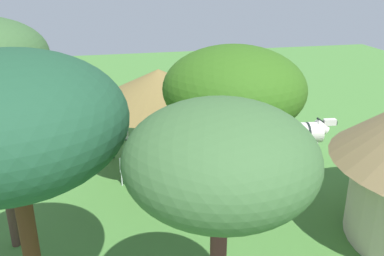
{
  "coord_description": "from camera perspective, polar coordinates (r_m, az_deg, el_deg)",
  "views": [
    {
      "loc": [
        3.43,
        13.33,
        6.05
      ],
      "look_at": [
        0.66,
        0.57,
        1.0
      ],
      "focal_mm": 39.04,
      "sensor_mm": 36.0,
      "label": 1
    }
  ],
  "objects": [
    {
      "name": "patio_chair_west_end",
      "position": [
        12.32,
        -8.76,
        -5.8
      ],
      "size": [
        0.59,
        0.6,
        0.9
      ],
      "rotation": [
        0.0,
        0.0,
        -4.14
      ],
      "color": "silver",
      "rests_on": "ground_plane"
    },
    {
      "name": "acacia_tree_far_lawn",
      "position": [
        8.86,
        5.76,
        5.29
      ],
      "size": [
        3.02,
        3.02,
        4.57
      ],
      "color": "#47392B",
      "rests_on": "ground_plane"
    },
    {
      "name": "zebra_nearest_camera",
      "position": [
        15.64,
        -7.08,
        2.16
      ],
      "size": [
        2.33,
        0.72,
        1.54
      ],
      "rotation": [
        0.0,
        0.0,
        4.78
      ],
      "color": "silver",
      "rests_on": "ground_plane"
    },
    {
      "name": "acacia_tree_behind_hut",
      "position": [
        6.43,
        -23.65,
        0.61
      ],
      "size": [
        3.37,
        3.37,
        5.03
      ],
      "color": "#532F1B",
      "rests_on": "ground_plane"
    },
    {
      "name": "shade_umbrella",
      "position": [
        12.23,
        -4.56,
        5.69
      ],
      "size": [
        4.24,
        4.24,
        3.32
      ],
      "color": "brown",
      "rests_on": "ground_plane"
    },
    {
      "name": "guest_beside_umbrella",
      "position": [
        14.03,
        -11.24,
        -0.59
      ],
      "size": [
        0.5,
        0.39,
        1.58
      ],
      "rotation": [
        0.0,
        0.0,
        0.54
      ],
      "color": "black",
      "rests_on": "ground_plane"
    },
    {
      "name": "standing_watcher",
      "position": [
        18.6,
        7.74,
        5.37
      ],
      "size": [
        0.46,
        0.52,
        1.75
      ],
      "rotation": [
        0.0,
        0.0,
        -0.92
      ],
      "color": "black",
      "rests_on": "ground_plane"
    },
    {
      "name": "brick_patio_kerb",
      "position": [
        17.11,
        -6.97,
        0.43
      ],
      "size": [
        1.03,
        2.8,
        0.08
      ],
      "primitive_type": "cube",
      "rotation": [
        0.0,
        0.0,
        1.82
      ],
      "color": "#A1593F",
      "rests_on": "ground_plane"
    },
    {
      "name": "zebra_toward_hut",
      "position": [
        16.71,
        8.06,
        3.34
      ],
      "size": [
        0.79,
        2.33,
        1.54
      ],
      "rotation": [
        0.0,
        0.0,
        3.22
      ],
      "color": "silver",
      "rests_on": "ground_plane"
    },
    {
      "name": "zebra_by_umbrella",
      "position": [
        14.12,
        14.54,
        -0.7
      ],
      "size": [
        2.18,
        0.84,
        1.49
      ],
      "rotation": [
        0.0,
        0.0,
        1.47
      ],
      "color": "silver",
      "rests_on": "ground_plane"
    },
    {
      "name": "patio_chair_east_end",
      "position": [
        12.75,
        1.26,
        -4.56
      ],
      "size": [
        0.56,
        0.57,
        0.9
      ],
      "rotation": [
        0.0,
        0.0,
        -2.0
      ],
      "color": "silver",
      "rests_on": "ground_plane"
    },
    {
      "name": "striped_lounge_chair",
      "position": [
        14.58,
        4.18,
        -2.34
      ],
      "size": [
        0.96,
        0.93,
        0.61
      ],
      "rotation": [
        0.0,
        0.0,
        3.99
      ],
      "color": "teal",
      "rests_on": "ground_plane"
    },
    {
      "name": "patio_dining_table",
      "position": [
        12.97,
        -4.29,
        -3.47
      ],
      "size": [
        1.69,
        1.33,
        0.74
      ],
      "rotation": [
        0.0,
        0.0,
        -0.29
      ],
      "color": "silver",
      "rests_on": "ground_plane"
    },
    {
      "name": "patio_chair_near_lawn",
      "position": [
        14.18,
        -5.22,
        -1.9
      ],
      "size": [
        0.46,
        0.44,
        0.9
      ],
      "rotation": [
        0.0,
        0.0,
        0.04
      ],
      "color": "silver",
      "rests_on": "ground_plane"
    },
    {
      "name": "ground_plane",
      "position": [
        15.04,
        1.99,
        -2.59
      ],
      "size": [
        36.0,
        36.0,
        0.0
      ],
      "primitive_type": "plane",
      "color": "#488037"
    },
    {
      "name": "acacia_tree_right_background",
      "position": [
        5.31,
        3.95,
        -4.68
      ],
      "size": [
        2.51,
        2.51,
        4.54
      ],
      "color": "#532B29",
      "rests_on": "ground_plane"
    }
  ]
}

